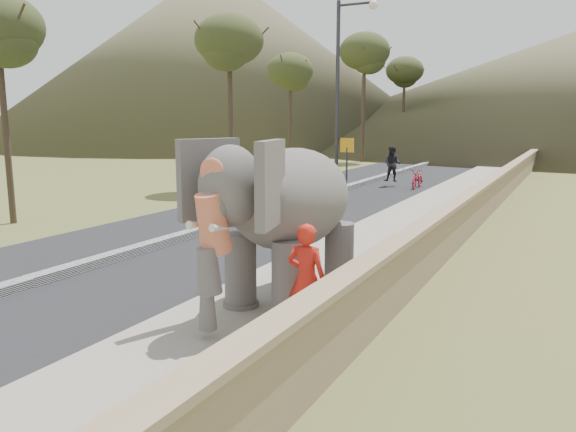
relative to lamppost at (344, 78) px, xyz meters
The scene contains 11 objects.
ground 17.25m from the lamppost, 73.54° to the right, with size 160.00×160.00×0.00m, color olive.
road 7.63m from the lamppost, 93.02° to the right, with size 7.00×120.00×0.03m, color black.
median 7.57m from the lamppost, 93.02° to the right, with size 0.35×120.00×0.22m, color black.
walkway 8.92m from the lamppost, 51.38° to the right, with size 3.00×120.00×0.15m, color #9E9687.
parapet 9.66m from the lamppost, 42.80° to the right, with size 0.30×120.00×1.10m, color tan.
lamppost is the anchor object (origin of this frame).
signboard 3.24m from the lamppost, 13.36° to the right, with size 0.60×0.08×2.40m.
hill_left 51.75m from the lamppost, 130.41° to the left, with size 60.00×60.00×22.00m, color brown.
elephant_and_man 15.17m from the lamppost, 71.44° to the right, with size 2.37×3.97×2.76m.
motorcyclist 5.58m from the lamppost, 60.95° to the left, with size 1.98×1.78×1.94m.
trees 14.43m from the lamppost, 71.91° to the left, with size 48.53×43.50×9.51m.
Camera 1 is at (4.31, -6.58, 3.28)m, focal length 35.00 mm.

